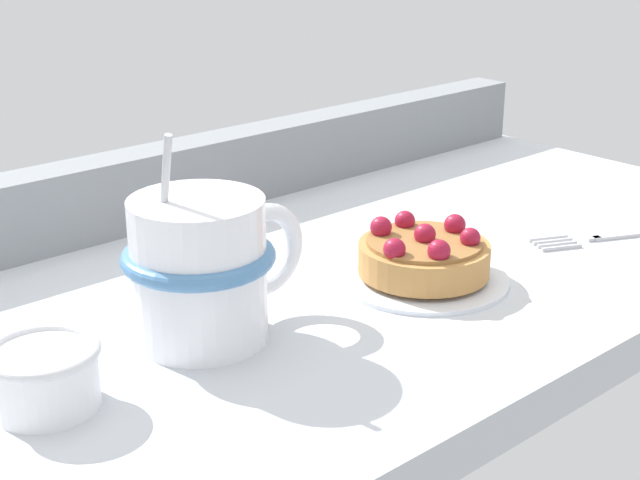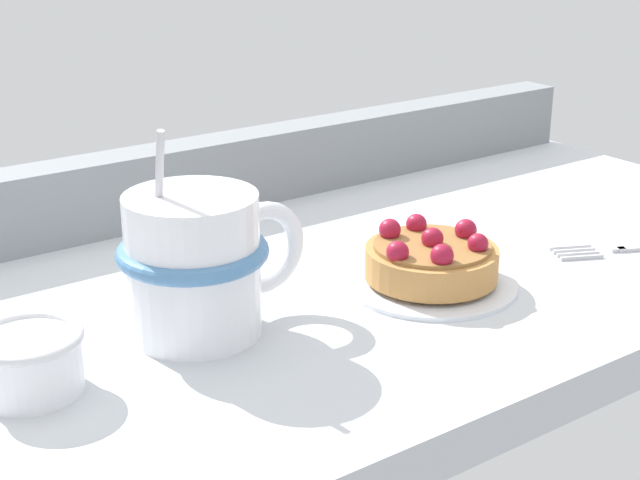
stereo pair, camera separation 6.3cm
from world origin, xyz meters
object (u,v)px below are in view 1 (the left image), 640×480
dessert_plate (423,277)px  sugar_bowl (44,375)px  dessert_fork (624,234)px  raspberry_tart (424,254)px  coffee_mug (203,267)px

dessert_plate → sugar_bowl: sugar_bowl is taller
dessert_fork → sugar_bowl: 48.36cm
raspberry_tart → sugar_bowl: (-28.77, 1.81, -0.11)cm
dessert_plate → dessert_fork: 19.69cm
dessert_plate → sugar_bowl: (-28.78, 1.82, 1.68)cm
dessert_fork → sugar_bowl: sugar_bowl is taller
dessert_plate → coffee_mug: size_ratio=0.91×
sugar_bowl → raspberry_tart: bearing=-3.6°
dessert_plate → coffee_mug: coffee_mug is taller
dessert_plate → dessert_fork: same height
raspberry_tart → coffee_mug: 17.61cm
sugar_bowl → dessert_plate: bearing=-3.6°
coffee_mug → dessert_fork: coffee_mug is taller
coffee_mug → dessert_plate: bearing=-10.3°
dessert_plate → sugar_bowl: 28.88cm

